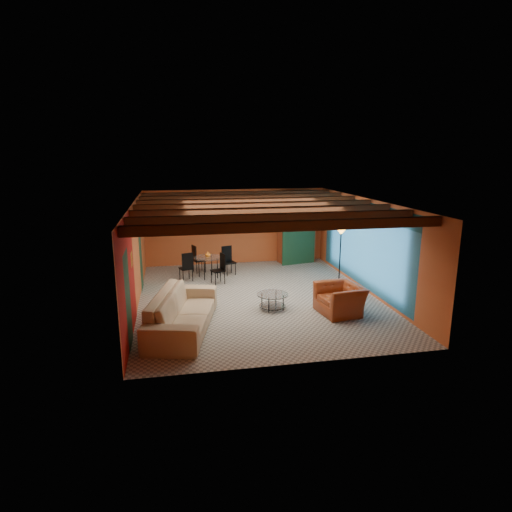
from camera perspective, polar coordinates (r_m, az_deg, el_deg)
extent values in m
cube|color=gray|center=(12.21, 0.18, -5.47)|extent=(6.50, 8.00, 0.01)
cube|color=silver|center=(11.61, 0.19, 7.23)|extent=(6.50, 8.00, 0.01)
cube|color=#C35A2D|center=(15.70, -2.67, 3.90)|extent=(6.50, 0.02, 2.70)
cube|color=maroon|center=(11.66, -15.68, 0.01)|extent=(0.02, 8.00, 2.70)
cube|color=#2E6C85|center=(12.86, 14.55, 1.31)|extent=(0.02, 8.00, 2.70)
imported|color=tan|center=(10.07, -9.66, -7.22)|extent=(1.84, 3.20, 0.88)
imported|color=maroon|center=(11.13, 11.05, -5.62)|extent=(1.14, 1.26, 0.74)
cube|color=brown|center=(15.92, 5.37, 3.12)|extent=(1.37, 0.86, 2.23)
cube|color=black|center=(15.51, -5.96, 4.84)|extent=(1.05, 0.03, 0.65)
imported|color=#26661E|center=(15.74, 5.47, 7.91)|extent=(0.44, 0.39, 0.44)
imported|color=orange|center=(13.91, -6.43, 1.29)|extent=(0.23, 0.23, 0.18)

